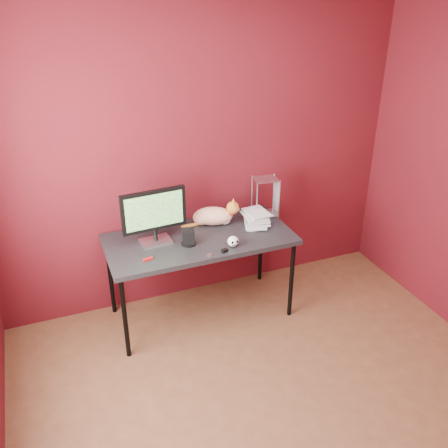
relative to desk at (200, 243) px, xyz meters
name	(u,v)px	position (x,y,z in m)	size (l,w,h in m)	color
room	(309,233)	(0.15, -1.37, 0.75)	(3.52, 3.52, 2.61)	brown
desk	(200,243)	(0.00, 0.00, 0.00)	(1.50, 0.70, 0.75)	black
monitor	(154,214)	(-0.35, 0.05, 0.30)	(0.51, 0.18, 0.44)	silver
cat	(214,216)	(0.19, 0.18, 0.13)	(0.48, 0.28, 0.23)	orange
skull_mug	(233,241)	(0.19, -0.23, 0.09)	(0.09, 0.09, 0.08)	white
speaker	(188,238)	(-0.12, -0.08, 0.11)	(0.11, 0.11, 0.13)	black
book_stack	(247,158)	(0.43, 0.07, 0.65)	(0.25, 0.28, 1.19)	beige
wire_rack	(265,197)	(0.67, 0.19, 0.22)	(0.22, 0.19, 0.34)	silver
pocket_knife	(148,259)	(-0.47, -0.19, 0.06)	(0.08, 0.02, 0.02)	#B10D0F
black_gadget	(225,251)	(0.10, -0.29, 0.06)	(0.05, 0.03, 0.02)	black
washer	(210,255)	(-0.02, -0.29, 0.05)	(0.04, 0.04, 0.00)	silver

